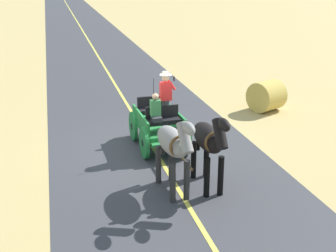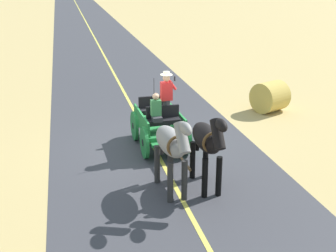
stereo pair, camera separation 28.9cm
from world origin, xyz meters
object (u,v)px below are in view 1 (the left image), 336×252
Objects in this scene: horse_off_side at (174,144)px; hay_bale at (266,96)px; horse_drawn_carriage at (159,123)px; horse_near_side at (209,140)px.

hay_bale is (-5.39, -5.65, -0.72)m from horse_off_side.
horse_drawn_carriage is 3.76× the size of hay_bale.
horse_off_side is 1.84× the size of hay_bale.
horse_near_side and horse_off_side have the same top height.
hay_bale is (-4.46, -5.62, -0.72)m from horse_near_side.
horse_near_side is at bearing -178.21° from horse_off_side.
horse_drawn_carriage is at bearing 27.47° from hay_bale.
horse_off_side is at bearing 1.79° from horse_near_side.
hay_bale is (-5.02, -2.61, -0.22)m from horse_drawn_carriage.
horse_off_side is 7.84m from hay_bale.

